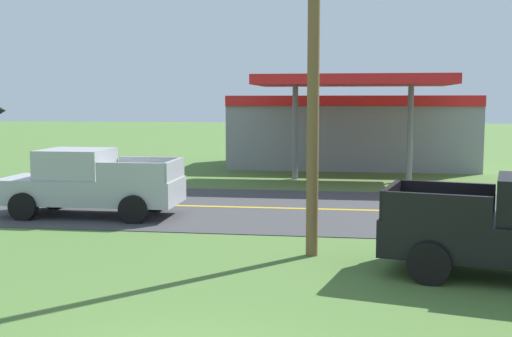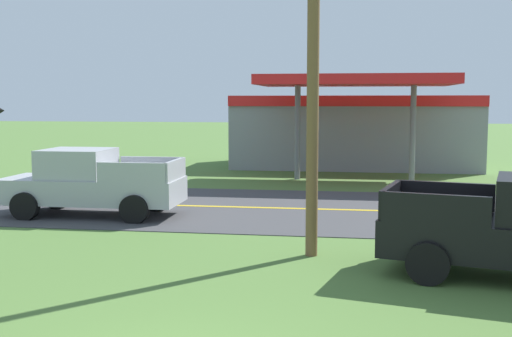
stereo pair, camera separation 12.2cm
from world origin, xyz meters
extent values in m
cube|color=#3D3D3F|center=(0.00, 13.00, 0.01)|extent=(140.00, 8.00, 0.02)
cube|color=gold|center=(0.00, 13.00, 0.02)|extent=(126.00, 0.20, 0.01)
cylinder|color=brown|center=(1.36, 7.14, 4.63)|extent=(0.26, 0.26, 9.26)
cube|color=gray|center=(2.27, 26.59, 1.80)|extent=(12.00, 6.00, 3.60)
cube|color=red|center=(2.27, 23.54, 3.35)|extent=(12.00, 0.12, 0.50)
cube|color=red|center=(2.27, 20.59, 4.20)|extent=(8.00, 5.00, 0.40)
cylinder|color=slate|center=(-0.13, 20.59, 2.10)|extent=(0.24, 0.24, 4.20)
cylinder|color=slate|center=(4.67, 20.59, 2.10)|extent=(0.24, 0.24, 4.20)
cube|color=black|center=(4.15, 7.07, 1.40)|extent=(1.92, 0.58, 0.56)
cube|color=black|center=(3.72, 5.28, 1.40)|extent=(1.92, 0.58, 0.56)
cube|color=black|center=(2.99, 6.41, 1.40)|extent=(0.56, 1.86, 0.56)
cylinder|color=black|center=(4.08, 7.15, 0.40)|extent=(0.84, 0.46, 0.80)
cylinder|color=black|center=(3.62, 5.24, 0.40)|extent=(0.84, 0.46, 0.80)
cube|color=#A8AAAF|center=(-5.31, 11.00, 0.76)|extent=(5.20, 1.96, 0.72)
cube|color=#A8AAAF|center=(-5.76, 11.00, 1.54)|extent=(1.90, 1.80, 0.84)
cube|color=#28333D|center=(-6.65, 11.00, 1.54)|extent=(0.10, 1.66, 0.71)
cube|color=#A8AAAF|center=(-3.78, 10.08, 1.40)|extent=(1.95, 0.12, 0.56)
cube|color=#A8AAAF|center=(-3.78, 11.92, 1.40)|extent=(1.95, 0.12, 0.56)
cube|color=#A8AAAF|center=(-2.81, 11.00, 1.40)|extent=(0.12, 1.88, 0.56)
cylinder|color=black|center=(-6.92, 10.02, 0.40)|extent=(0.80, 0.28, 0.80)
cylinder|color=black|center=(-6.92, 11.98, 0.40)|extent=(0.80, 0.28, 0.80)
cylinder|color=black|center=(-3.69, 10.02, 0.40)|extent=(0.80, 0.28, 0.80)
cylinder|color=black|center=(-3.69, 11.98, 0.40)|extent=(0.80, 0.28, 0.80)
camera|label=1|loc=(2.10, -6.54, 3.38)|focal=44.64mm
camera|label=2|loc=(2.22, -6.52, 3.38)|focal=44.64mm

